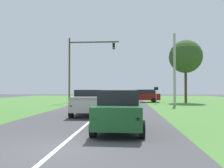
{
  "coord_description": "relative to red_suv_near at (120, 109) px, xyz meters",
  "views": [
    {
      "loc": [
        2.35,
        -7.5,
        1.98
      ],
      "look_at": [
        0.51,
        17.78,
        2.49
      ],
      "focal_mm": 37.28,
      "sensor_mm": 36.0,
      "label": 1
    }
  ],
  "objects": [
    {
      "name": "utility_pole_right",
      "position": [
        5.77,
        16.65,
        3.23
      ],
      "size": [
        0.28,
        0.28,
        8.46
      ],
      "primitive_type": "cylinder",
      "color": "#9E998E",
      "rests_on": "ground_plane"
    },
    {
      "name": "lane_centre_stripe",
      "position": [
        -1.91,
        -1.71,
        -1.0
      ],
      "size": [
        0.16,
        43.36,
        0.01
      ],
      "primitive_type": "cube",
      "color": "white",
      "rests_on": "ground_plane"
    },
    {
      "name": "crossing_suv_far",
      "position": [
        2.64,
        23.37,
        -0.04
      ],
      "size": [
        4.65,
        2.07,
        1.86
      ],
      "color": "maroon",
      "rests_on": "ground_plane"
    },
    {
      "name": "oak_tree_right",
      "position": [
        8.42,
        22.42,
        5.49
      ],
      "size": [
        4.63,
        4.63,
        8.83
      ],
      "color": "#4C351E",
      "rests_on": "ground_plane"
    },
    {
      "name": "ground_plane",
      "position": [
        -1.91,
        9.29,
        -1.01
      ],
      "size": [
        120.0,
        120.0,
        0.0
      ],
      "primitive_type": "plane",
      "color": "#424244"
    },
    {
      "name": "traffic_light",
      "position": [
        -6.16,
        20.6,
        4.8
      ],
      "size": [
        6.95,
        0.4,
        8.98
      ],
      "color": "brown",
      "rests_on": "ground_plane"
    },
    {
      "name": "keep_moving_sign",
      "position": [
        3.89,
        18.93,
        0.5
      ],
      "size": [
        0.6,
        0.09,
        2.34
      ],
      "color": "gray",
      "rests_on": "ground_plane"
    },
    {
      "name": "red_suv_near",
      "position": [
        0.0,
        0.0,
        0.0
      ],
      "size": [
        2.29,
        4.63,
        1.92
      ],
      "color": "#194C23",
      "rests_on": "ground_plane"
    },
    {
      "name": "pickup_truck_lead",
      "position": [
        -2.5,
        6.15,
        -0.04
      ],
      "size": [
        2.46,
        4.89,
        1.9
      ],
      "color": "#B7B2A8",
      "rests_on": "ground_plane"
    }
  ]
}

